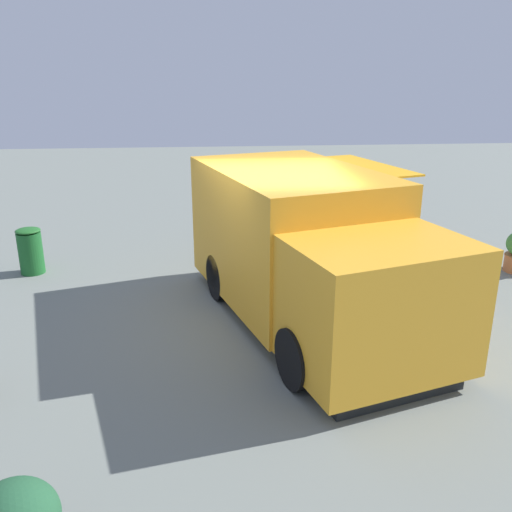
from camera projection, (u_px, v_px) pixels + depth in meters
The scene contains 5 objects.
ground_plane at pixel (264, 310), 9.05m from camera, with size 40.00×40.00×0.00m, color slate.
food_truck at pixel (308, 253), 8.38m from camera, with size 3.59×5.54×2.29m.
person_customer at pixel (397, 216), 13.41m from camera, with size 0.73×0.71×0.89m.
planter_flowering_far at pixel (290, 215), 13.50m from camera, with size 0.48×0.48×0.68m.
trash_bin at pixel (30, 250), 10.54m from camera, with size 0.46×0.46×0.90m.
Camera 1 is at (-0.88, -8.23, 3.78)m, focal length 38.49 mm.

